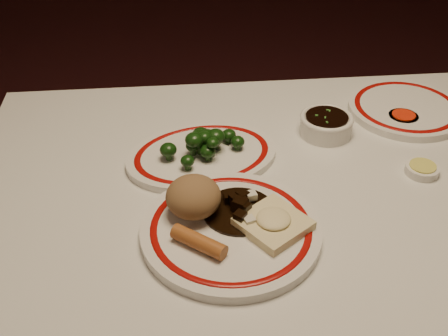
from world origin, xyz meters
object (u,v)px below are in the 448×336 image
dining_table (290,235)px  soy_bowl (326,125)px  main_plate (231,230)px  fried_wonton (273,222)px  broccoli_pile (204,141)px  rice_mound (193,197)px  stirfry_heap (238,206)px  broccoli_plate (202,155)px  spring_roll (199,242)px

dining_table → soy_bowl: bearing=62.3°
main_plate → fried_wonton: fried_wonton is taller
main_plate → broccoli_pile: 0.23m
dining_table → rice_mound: rice_mound is taller
fried_wonton → broccoli_pile: 0.25m
stirfry_heap → fried_wonton: bearing=-41.0°
broccoli_plate → broccoli_pile: size_ratio=2.07×
dining_table → main_plate: size_ratio=3.14×
dining_table → soy_bowl: soy_bowl is taller
broccoli_plate → soy_bowl: bearing=14.8°
fried_wonton → broccoli_plate: 0.25m
stirfry_heap → main_plate: bearing=-112.1°
main_plate → fried_wonton: (0.07, -0.01, 0.02)m
dining_table → soy_bowl: size_ratio=11.02×
broccoli_pile → main_plate: bearing=-82.4°
rice_mound → stirfry_heap: 0.08m
stirfry_heap → soy_bowl: (0.21, 0.25, -0.01)m
rice_mound → fried_wonton: (0.13, -0.05, -0.02)m
soy_bowl → stirfry_heap: bearing=-130.4°
main_plate → stirfry_heap: size_ratio=3.06×
spring_roll → stirfry_heap: bearing=-2.3°
spring_roll → soy_bowl: (0.29, 0.33, -0.01)m
rice_mound → soy_bowl: rice_mound is taller
dining_table → soy_bowl: 0.26m
stirfry_heap → broccoli_pile: bearing=103.7°
spring_roll → broccoli_plate: 0.27m
rice_mound → fried_wonton: 0.14m
spring_roll → broccoli_pile: (0.03, 0.27, 0.01)m
soy_bowl → spring_roll: bearing=-130.5°
rice_mound → broccoli_plate: size_ratio=0.27×
stirfry_heap → broccoli_plate: (-0.05, 0.18, -0.02)m
broccoli_pile → soy_bowl: bearing=14.2°
rice_mound → spring_roll: 0.09m
dining_table → spring_roll: bearing=-143.9°
main_plate → stirfry_heap: stirfry_heap is taller
main_plate → soy_bowl: soy_bowl is taller
main_plate → broccoli_plate: bearing=98.7°
broccoli_pile → rice_mound: bearing=-98.9°
rice_mound → broccoli_pile: bearing=81.1°
broccoli_plate → broccoli_pile: (0.00, 0.00, 0.03)m
stirfry_heap → soy_bowl: bearing=49.6°
rice_mound → broccoli_pile: (0.03, 0.18, -0.01)m
stirfry_heap → broccoli_plate: stirfry_heap is taller
soy_bowl → fried_wonton: bearing=-118.4°
dining_table → broccoli_plate: size_ratio=3.49×
stirfry_heap → broccoli_plate: 0.19m
fried_wonton → broccoli_pile: bearing=113.0°
main_plate → broccoli_plate: main_plate is taller
stirfry_heap → dining_table: bearing=24.0°
fried_wonton → main_plate: bearing=173.3°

